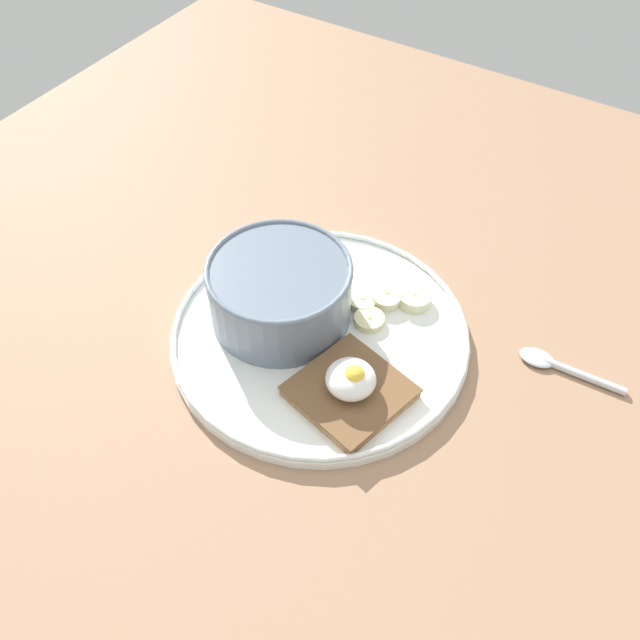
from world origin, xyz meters
TOP-DOWN VIEW (x-y plane):
  - ground_plane at (0.00, 0.00)cm, footprint 120.00×120.00cm
  - plate at (0.00, 0.00)cm, footprint 30.95×30.95cm
  - oatmeal_bowl at (4.84, -0.10)cm, footprint 14.91×14.91cm
  - toast_slice at (-6.67, 5.23)cm, footprint 11.88×11.88cm
  - poached_egg at (-6.72, 5.24)cm, footprint 4.83×4.73cm
  - banana_slice_front at (-1.62, -5.92)cm, footprint 4.52×4.52cm
  - banana_slice_left at (-3.62, -3.93)cm, footprint 3.20×3.20cm
  - banana_slice_back at (-6.28, -8.99)cm, footprint 4.98×4.97cm
  - banana_slice_right at (-3.69, -7.51)cm, footprint 4.66×4.72cm
  - spoon at (-22.36, -9.48)cm, footprint 10.83×2.60cm

SIDE VIEW (x-z plane):
  - ground_plane at x=0.00cm, z-range 0.00..2.00cm
  - spoon at x=-22.36cm, z-range 2.00..2.80cm
  - plate at x=0.00cm, z-range 2.00..3.60cm
  - banana_slice_left at x=-3.62cm, z-range 2.97..3.90cm
  - banana_slice_front at x=-1.62cm, z-range 2.97..3.98cm
  - banana_slice_back at x=-6.28cm, z-range 2.97..4.39cm
  - toast_slice at x=-6.67cm, z-range 3.08..4.34cm
  - banana_slice_right at x=-3.69cm, z-range 2.87..4.81cm
  - poached_egg at x=-6.72cm, z-range 4.12..7.47cm
  - oatmeal_bowl at x=4.84cm, z-range 3.09..10.09cm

